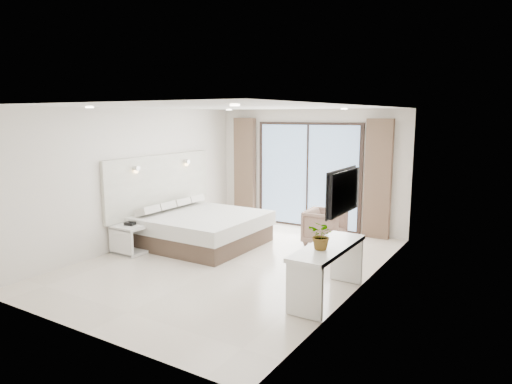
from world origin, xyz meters
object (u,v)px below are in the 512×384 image
armchair (325,225)px  bed (201,228)px  nightstand (130,239)px  console_desk (328,260)px

armchair → bed: bearing=116.5°
nightstand → armchair: 3.81m
armchair → console_desk: bearing=-162.0°
console_desk → armchair: armchair is taller
bed → nightstand: size_ratio=3.73×
nightstand → armchair: (2.86, 2.51, 0.12)m
bed → armchair: armchair is taller
bed → console_desk: (3.23, -1.24, 0.24)m
bed → console_desk: size_ratio=1.33×
console_desk → armchair: size_ratio=2.16×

